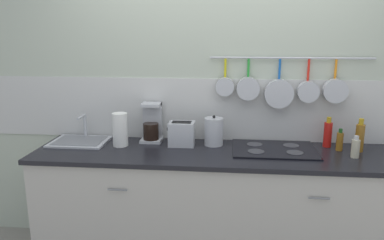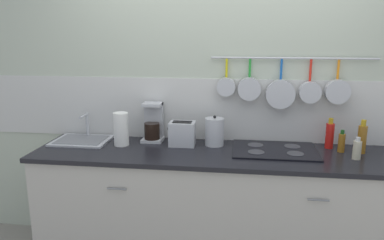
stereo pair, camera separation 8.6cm
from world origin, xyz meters
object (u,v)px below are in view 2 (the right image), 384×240
(bottle_vinegar, at_px, (357,150))
(toaster, at_px, (182,134))
(coffee_maker, at_px, (153,125))
(bottle_hot_sauce, at_px, (342,142))
(paper_towel_roll, at_px, (121,129))
(kettle, at_px, (214,132))
(bottle_olive_oil, at_px, (362,139))
(bottle_cooking_wine, at_px, (330,135))

(bottle_vinegar, bearing_deg, toaster, 172.57)
(coffee_maker, height_order, bottle_hot_sauce, coffee_maker)
(paper_towel_roll, bearing_deg, coffee_maker, 37.47)
(kettle, distance_m, bottle_olive_oil, 1.10)
(bottle_hot_sauce, relative_size, bottle_olive_oil, 0.67)
(paper_towel_roll, distance_m, bottle_vinegar, 1.76)
(kettle, xyz_separation_m, bottle_cooking_wine, (0.89, 0.04, -0.01))
(coffee_maker, height_order, toaster, coffee_maker)
(kettle, bearing_deg, paper_towel_roll, -172.41)
(kettle, relative_size, bottle_hot_sauce, 1.43)
(coffee_maker, relative_size, bottle_olive_oil, 1.25)
(coffee_maker, height_order, bottle_olive_oil, coffee_maker)
(kettle, xyz_separation_m, bottle_olive_oil, (1.10, -0.06, 0.00))
(bottle_hot_sauce, bearing_deg, bottle_cooking_wine, 127.86)
(bottle_olive_oil, bearing_deg, kettle, 177.03)
(paper_towel_roll, height_order, bottle_vinegar, paper_towel_roll)
(bottle_hot_sauce, bearing_deg, coffee_maker, 175.35)
(coffee_maker, relative_size, bottle_cooking_wine, 1.34)
(toaster, distance_m, bottle_hot_sauce, 1.21)
(coffee_maker, height_order, bottle_vinegar, coffee_maker)
(paper_towel_roll, distance_m, coffee_maker, 0.28)
(bottle_olive_oil, bearing_deg, toaster, 179.32)
(bottle_hot_sauce, xyz_separation_m, bottle_vinegar, (0.07, -0.16, -0.00))
(bottle_cooking_wine, height_order, bottle_olive_oil, bottle_olive_oil)
(bottle_cooking_wine, distance_m, bottle_hot_sauce, 0.12)
(bottle_cooking_wine, distance_m, bottle_vinegar, 0.28)
(toaster, relative_size, bottle_vinegar, 1.35)
(bottle_hot_sauce, bearing_deg, toaster, 179.61)
(coffee_maker, xyz_separation_m, toaster, (0.26, -0.11, -0.03))
(toaster, distance_m, bottle_cooking_wine, 1.14)
(kettle, relative_size, bottle_cooking_wine, 1.02)
(toaster, distance_m, bottle_olive_oil, 1.35)
(paper_towel_roll, bearing_deg, bottle_hot_sauce, 1.64)
(paper_towel_roll, relative_size, bottle_hot_sauce, 1.56)
(toaster, bearing_deg, bottle_vinegar, -7.43)
(toaster, xyz_separation_m, bottle_olive_oil, (1.35, -0.02, 0.02))
(coffee_maker, xyz_separation_m, kettle, (0.51, -0.07, -0.02))
(bottle_cooking_wine, bearing_deg, coffee_maker, 178.72)
(bottle_cooking_wine, height_order, bottle_hot_sauce, bottle_cooking_wine)
(bottle_hot_sauce, height_order, bottle_olive_oil, bottle_olive_oil)
(coffee_maker, xyz_separation_m, bottle_hot_sauce, (1.47, -0.12, -0.06))
(coffee_maker, relative_size, bottle_vinegar, 1.97)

